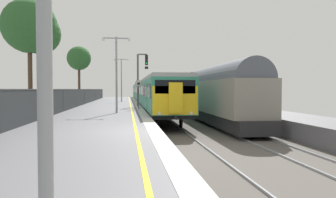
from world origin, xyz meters
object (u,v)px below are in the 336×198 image
object	(u,v)px
commuter_train_at_platform	(146,92)
freight_train_adjacent_track	(182,92)
background_tree_centre	(33,29)
platform_lamp_mid	(116,68)
signal_gantry	(141,74)
background_tree_left	(79,59)
speed_limit_sign	(139,91)
platform_lamp_far	(121,76)

from	to	relation	value
commuter_train_at_platform	freight_train_adjacent_track	world-z (taller)	freight_train_adjacent_track
commuter_train_at_platform	background_tree_centre	distance (m)	26.97
platform_lamp_mid	background_tree_centre	xyz separation A→B (m)	(-5.59, -0.04, 2.60)
signal_gantry	freight_train_adjacent_track	bearing A→B (deg)	53.61
freight_train_adjacent_track	background_tree_left	size ratio (longest dim) A/B	5.95
commuter_train_at_platform	speed_limit_sign	distance (m)	21.35
platform_lamp_far	background_tree_centre	xyz separation A→B (m)	(-5.59, -19.44, 2.42)
commuter_train_at_platform	signal_gantry	distance (m)	16.72
freight_train_adjacent_track	background_tree_centre	bearing A→B (deg)	-129.58
signal_gantry	background_tree_left	distance (m)	17.23
freight_train_adjacent_track	background_tree_centre	world-z (taller)	background_tree_centre
signal_gantry	commuter_train_at_platform	bearing A→B (deg)	84.89
platform_lamp_mid	background_tree_left	xyz separation A→B (m)	(-6.01, 23.38, 2.75)
speed_limit_sign	platform_lamp_far	distance (m)	15.92
signal_gantry	background_tree_left	size ratio (longest dim) A/B	0.66
background_tree_centre	freight_train_adjacent_track	bearing A→B (deg)	50.42
signal_gantry	platform_lamp_far	distance (m)	11.19
commuter_train_at_platform	signal_gantry	world-z (taller)	signal_gantry
platform_lamp_mid	background_tree_centre	size ratio (longest dim) A/B	0.69
speed_limit_sign	background_tree_centre	distance (m)	9.19
signal_gantry	platform_lamp_far	world-z (taller)	platform_lamp_far
commuter_train_at_platform	speed_limit_sign	world-z (taller)	commuter_train_at_platform
signal_gantry	platform_lamp_mid	bearing A→B (deg)	-103.75
platform_lamp_far	background_tree_centre	world-z (taller)	background_tree_centre
speed_limit_sign	background_tree_centre	size ratio (longest dim) A/B	0.31
background_tree_centre	commuter_train_at_platform	bearing A→B (deg)	69.94
speed_limit_sign	freight_train_adjacent_track	bearing A→B (deg)	64.32
signal_gantry	background_tree_centre	distance (m)	11.67
platform_lamp_mid	signal_gantry	bearing A→B (deg)	76.25
freight_train_adjacent_track	background_tree_left	distance (m)	16.16
freight_train_adjacent_track	signal_gantry	distance (m)	9.42
speed_limit_sign	background_tree_centre	bearing A→B (deg)	-153.00
signal_gantry	platform_lamp_far	size ratio (longest dim) A/B	0.90
freight_train_adjacent_track	speed_limit_sign	world-z (taller)	freight_train_adjacent_track
speed_limit_sign	background_tree_left	world-z (taller)	background_tree_left
platform_lamp_mid	background_tree_left	size ratio (longest dim) A/B	0.69
signal_gantry	background_tree_centre	world-z (taller)	background_tree_centre
commuter_train_at_platform	speed_limit_sign	size ratio (longest dim) A/B	24.13
platform_lamp_far	background_tree_left	size ratio (longest dim) A/B	0.74
background_tree_left	signal_gantry	bearing A→B (deg)	-61.72
freight_train_adjacent_track	speed_limit_sign	size ratio (longest dim) A/B	18.83
freight_train_adjacent_track	speed_limit_sign	bearing A→B (deg)	-115.68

